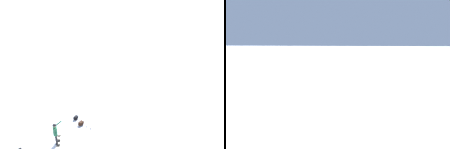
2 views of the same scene
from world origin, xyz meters
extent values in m
plane|color=white|center=(0.00, 0.00, 0.00)|extent=(300.00, 300.00, 0.00)
cylinder|color=black|center=(0.45, 0.46, 0.41)|extent=(0.14, 0.14, 0.81)
cylinder|color=black|center=(0.64, 0.35, 0.41)|extent=(0.14, 0.14, 0.81)
cube|color=#1E5938|center=(0.55, 0.40, 1.10)|extent=(0.48, 0.42, 0.58)
sphere|color=tan|center=(0.55, 0.40, 1.53)|extent=(0.22, 0.22, 0.22)
sphere|color=black|center=(0.55, 0.40, 1.56)|extent=(0.23, 0.23, 0.23)
cylinder|color=#1E5938|center=(0.51, 0.70, 1.50)|extent=(0.34, 0.50, 0.40)
cylinder|color=#1E5938|center=(0.71, 0.28, 1.10)|extent=(0.09, 0.09, 0.58)
cube|color=beige|center=(0.62, 0.48, 0.01)|extent=(1.43, 1.15, 0.02)
cylinder|color=beige|center=(-0.01, 0.94, 0.01)|extent=(0.29, 0.29, 0.02)
cube|color=black|center=(0.44, 0.61, 0.06)|extent=(0.23, 0.24, 0.08)
cube|color=black|center=(0.80, 0.35, 0.06)|extent=(0.23, 0.24, 0.08)
ellipsoid|color=black|center=(-0.67, 2.91, 0.15)|extent=(0.44, 0.57, 0.31)
cube|color=black|center=(-0.67, 2.91, 0.26)|extent=(0.26, 0.34, 0.08)
cube|color=black|center=(0.59, -1.93, 1.23)|extent=(0.12, 0.16, 0.10)
ellipsoid|color=black|center=(0.18, 2.77, 0.16)|extent=(0.47, 0.60, 0.32)
cube|color=#402618|center=(0.18, 2.77, 0.27)|extent=(0.28, 0.36, 0.08)
cylinder|color=gray|center=(2.16, 2.07, 0.64)|extent=(0.12, 0.30, 1.26)
cylinder|color=black|center=(2.16, 2.07, 1.22)|extent=(0.05, 0.05, 0.14)
cylinder|color=gray|center=(1.87, 2.02, 0.64)|extent=(0.05, 0.31, 1.26)
cylinder|color=black|center=(1.87, 2.02, 1.22)|extent=(0.05, 0.05, 0.14)
camera|label=1|loc=(10.42, -4.46, 10.01)|focal=31.91mm
camera|label=2|loc=(3.54, -3.06, 8.33)|focal=23.62mm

